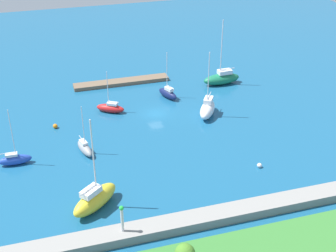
{
  "coord_description": "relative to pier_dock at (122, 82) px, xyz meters",
  "views": [
    {
      "loc": [
        19.62,
        73.07,
        39.2
      ],
      "look_at": [
        0.0,
        7.83,
        1.5
      ],
      "focal_mm": 49.61,
      "sensor_mm": 36.0,
      "label": 1
    }
  ],
  "objects": [
    {
      "name": "sailboat_white_lone_north",
      "position": [
        -12.03,
        18.54,
        1.0
      ],
      "size": [
        5.51,
        6.86,
        12.21
      ],
      "rotation": [
        0.0,
        0.0,
        1.01
      ],
      "color": "white",
      "rests_on": "water"
    },
    {
      "name": "sailboat_green_inner_mooring",
      "position": [
        -19.97,
        6.11,
        0.9
      ],
      "size": [
        8.05,
        3.16,
        13.7
      ],
      "rotation": [
        0.0,
        0.0,
        0.05
      ],
      "color": "#19724C",
      "rests_on": "water"
    },
    {
      "name": "pier_dock",
      "position": [
        0.0,
        0.0,
        0.0
      ],
      "size": [
        19.82,
        2.8,
        0.76
      ],
      "primitive_type": "cube",
      "color": "brown",
      "rests_on": "ground"
    },
    {
      "name": "harbor_beacon",
      "position": [
        9.31,
        45.82,
        3.05
      ],
      "size": [
        0.56,
        0.56,
        3.73
      ],
      "color": "silver",
      "rests_on": "breakwater"
    },
    {
      "name": "water",
      "position": [
        -3.25,
        15.07,
        -0.38
      ],
      "size": [
        160.0,
        160.0,
        0.0
      ],
      "primitive_type": "plane",
      "color": "#19567F",
      "rests_on": "ground"
    },
    {
      "name": "mooring_buoy_orange",
      "position": [
        14.86,
        15.42,
        0.03
      ],
      "size": [
        0.81,
        0.81,
        0.81
      ],
      "primitive_type": "sphere",
      "color": "orange",
      "rests_on": "water"
    },
    {
      "name": "sailboat_blue_far_south",
      "position": [
        21.6,
        25.14,
        0.5
      ],
      "size": [
        4.92,
        1.48,
        9.25
      ],
      "rotation": [
        0.0,
        0.0,
        3.13
      ],
      "color": "#2347B2",
      "rests_on": "water"
    },
    {
      "name": "sailboat_yellow_east_end",
      "position": [
        11.58,
        38.96,
        1.09
      ],
      "size": [
        7.57,
        6.85,
        13.07
      ],
      "rotation": [
        0.0,
        0.0,
        3.83
      ],
      "color": "yellow",
      "rests_on": "water"
    },
    {
      "name": "sailboat_gray_off_beacon",
      "position": [
        11.03,
        24.87,
        0.48
      ],
      "size": [
        2.58,
        5.1,
        8.26
      ],
      "rotation": [
        0.0,
        0.0,
        1.82
      ],
      "color": "gray",
      "rests_on": "water"
    },
    {
      "name": "sailboat_red_near_pier",
      "position": [
        4.56,
        12.11,
        0.47
      ],
      "size": [
        5.45,
        4.27,
        7.97
      ],
      "rotation": [
        0.0,
        0.0,
        5.74
      ],
      "color": "red",
      "rests_on": "water"
    },
    {
      "name": "breakwater",
      "position": [
        -3.25,
        45.82,
        0.26
      ],
      "size": [
        66.01,
        2.85,
        1.28
      ],
      "primitive_type": "cube",
      "color": "gray",
      "rests_on": "ground"
    },
    {
      "name": "sailboat_navy_along_channel",
      "position": [
        -7.31,
        9.3,
        0.59
      ],
      "size": [
        3.32,
        5.32,
        9.27
      ],
      "rotation": [
        0.0,
        0.0,
        5.09
      ],
      "color": "#141E4C",
      "rests_on": "water"
    },
    {
      "name": "mooring_buoy_white",
      "position": [
        -13.48,
        36.57,
        -0.02
      ],
      "size": [
        0.72,
        0.72,
        0.72
      ],
      "primitive_type": "sphere",
      "color": "white",
      "rests_on": "water"
    }
  ]
}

